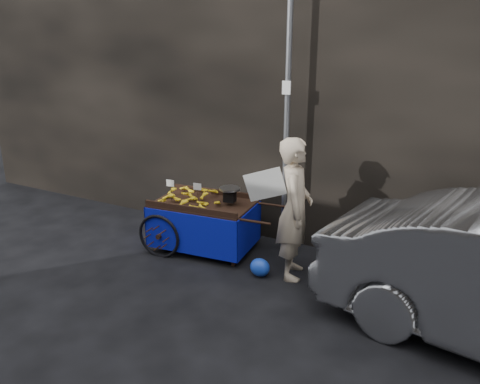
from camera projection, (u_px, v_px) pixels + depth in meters
The scene contains 6 objects.
ground at pixel (222, 282), 6.11m from camera, with size 80.00×80.00×0.00m, color black.
building_wall at pixel (326, 74), 7.33m from camera, with size 13.50×2.00×5.00m.
street_pole at pixel (287, 116), 6.44m from camera, with size 0.12×0.10×4.00m.
banana_cart at pixel (201, 207), 6.89m from camera, with size 2.06×1.12×1.08m.
vendor at pixel (295, 209), 6.02m from camera, with size 0.96×0.79×1.87m.
plastic_bag at pixel (260, 267), 6.23m from camera, with size 0.28×0.22×0.25m, color blue.
Camera 1 is at (2.78, -4.68, 3.02)m, focal length 35.00 mm.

